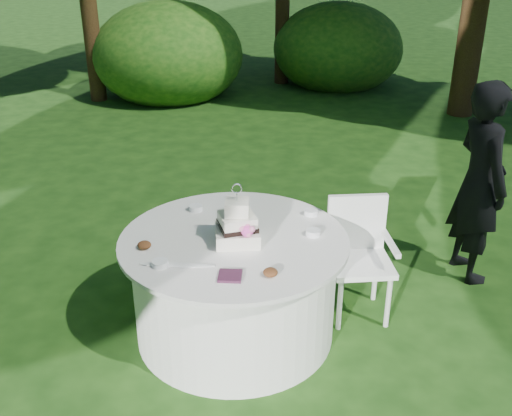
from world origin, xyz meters
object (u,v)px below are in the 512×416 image
(table, at_px, (235,286))
(cake, at_px, (238,226))
(napkins, at_px, (230,276))
(guest, at_px, (480,183))
(chair, at_px, (359,248))

(table, xyz_separation_m, cake, (0.03, -0.04, 0.50))
(napkins, relative_size, guest, 0.08)
(cake, bearing_deg, guest, 27.87)
(chair, bearing_deg, table, -158.11)
(cake, xyz_separation_m, chair, (0.86, 0.40, -0.36))
(table, bearing_deg, guest, 26.44)
(cake, bearing_deg, napkins, -91.19)
(guest, height_order, chair, guest)
(guest, relative_size, table, 1.06)
(guest, distance_m, cake, 2.10)
(napkins, distance_m, table, 0.63)
(cake, height_order, chair, cake)
(guest, height_order, table, guest)
(napkins, xyz_separation_m, cake, (0.01, 0.45, 0.10))
(guest, distance_m, table, 2.15)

